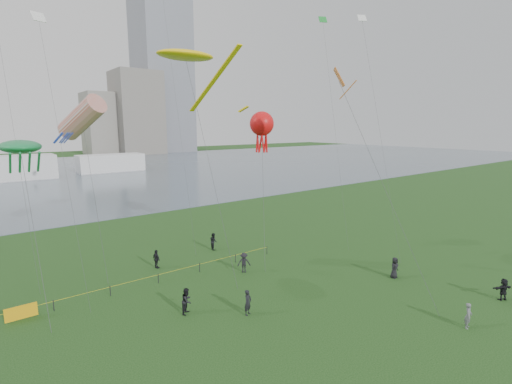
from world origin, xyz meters
TOP-DOWN VIEW (x-y plane):
  - ground_plane at (0.00, 0.00)m, footprint 400.00×400.00m
  - lake at (0.00, 100.00)m, footprint 400.00×120.00m
  - tower at (62.00, 168.00)m, footprint 24.00×24.00m
  - building_mid at (46.00, 162.00)m, footprint 20.00×20.00m
  - building_low at (32.00, 168.00)m, footprint 16.00×18.00m
  - pavilion_left at (-12.00, 95.00)m, footprint 22.00×8.00m
  - pavilion_right at (14.00, 98.00)m, footprint 18.00×7.00m
  - fence at (-12.57, 15.36)m, footprint 24.07×0.07m
  - kite_flyer at (7.07, -3.99)m, footprint 0.72×0.57m
  - spectator_a at (-6.88, 9.17)m, footprint 1.18×1.14m
  - spectator_b at (0.76, 12.81)m, footprint 1.39×1.20m
  - spectator_c at (-5.22, 18.64)m, footprint 0.60×1.11m
  - spectator_d at (10.61, 3.70)m, footprint 0.97×0.69m
  - spectator_e at (13.47, -3.84)m, footprint 1.67×1.18m
  - spectator_f at (-3.52, 6.36)m, footprint 0.79×0.67m
  - spectator_g at (1.85, 20.01)m, footprint 0.85×1.01m
  - kite_stingray at (-3.41, 14.77)m, footprint 4.88×10.00m
  - kite_windsock at (-10.39, 20.15)m, footprint 4.25×5.10m
  - kite_creature at (-15.23, 17.44)m, footprint 2.66×7.64m
  - kite_octopus at (5.64, 16.39)m, footprint 4.52×5.94m
  - kite_delta at (5.24, 5.80)m, footprint 2.83×9.16m
  - small_kites at (-3.84, 18.98)m, footprint 41.48×12.71m

SIDE VIEW (x-z plane):
  - ground_plane at x=0.00m, z-range 0.00..0.00m
  - lake at x=0.00m, z-range -0.02..0.06m
  - fence at x=-12.57m, z-range 0.03..1.08m
  - spectator_e at x=13.47m, z-range 0.00..1.74m
  - kite_flyer at x=7.07m, z-range 0.00..1.74m
  - spectator_c at x=-5.22m, z-range 0.00..1.80m
  - spectator_g at x=1.85m, z-range 0.00..1.84m
  - spectator_f at x=-3.52m, z-range 0.00..1.85m
  - spectator_b at x=0.76m, z-range 0.00..1.87m
  - spectator_d at x=10.61m, z-range 0.00..1.88m
  - spectator_a at x=-6.88m, z-range 0.00..1.91m
  - pavilion_right at x=14.00m, z-range 0.00..5.00m
  - pavilion_left at x=-12.00m, z-range 0.00..6.00m
  - kite_creature at x=-15.23m, z-range 5.67..18.00m
  - kite_octopus at x=5.64m, z-range 6.07..20.79m
  - kite_windsock at x=-10.39m, z-range 6.02..21.88m
  - building_low at x=32.00m, z-range 0.00..28.00m
  - kite_delta at x=5.24m, z-range 7.41..25.07m
  - kite_stingray at x=-3.41m, z-range 9.17..28.44m
  - building_mid at x=46.00m, z-range 0.00..38.00m
  - small_kites at x=-3.84m, z-range 15.85..31.74m
  - tower at x=62.00m, z-range 0.00..120.00m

